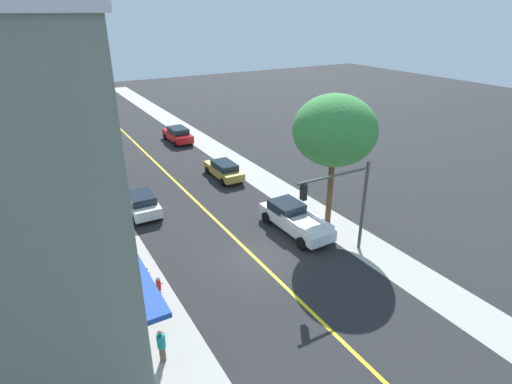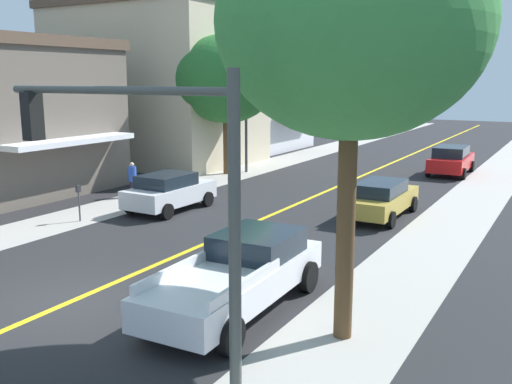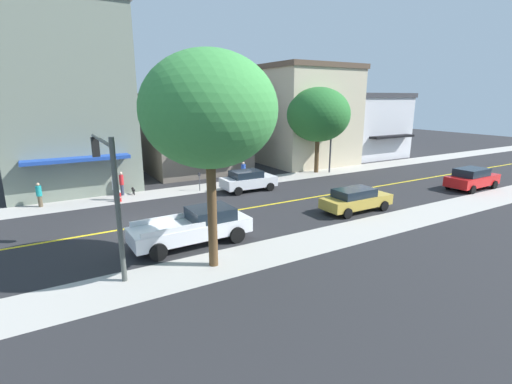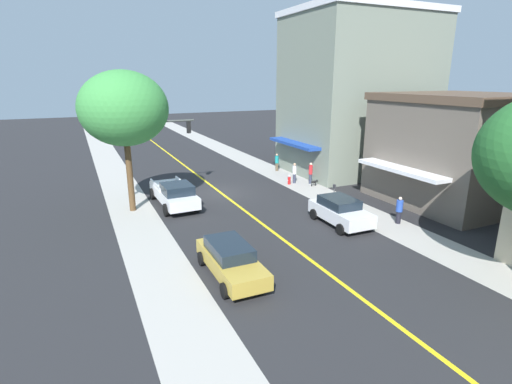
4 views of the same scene
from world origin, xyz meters
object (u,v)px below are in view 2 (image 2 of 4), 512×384
at_px(street_lamp, 246,102).
at_px(gold_sedan_right_curb, 381,198).
at_px(street_tree_right_corner, 352,24).
at_px(white_sedan_left_curb, 169,191).
at_px(street_tree_left_near, 226,79).
at_px(parking_meter, 79,198).
at_px(pedestrian_blue_shirt, 132,179).
at_px(white_pickup_truck, 241,274).
at_px(red_sedan_right_curb, 451,160).
at_px(traffic_light_mast, 153,178).

xyz_separation_m(street_lamp, gold_sedan_right_curb, (10.39, -7.00, -3.32)).
relative_size(street_tree_right_corner, white_sedan_left_curb, 2.10).
distance_m(street_tree_left_near, street_lamp, 1.82).
relative_size(street_tree_right_corner, parking_meter, 6.20).
relative_size(street_lamp, white_sedan_left_curb, 1.59).
bearing_deg(pedestrian_blue_shirt, white_pickup_truck, -132.75).
bearing_deg(red_sedan_right_curb, white_pickup_truck, 177.78).
bearing_deg(white_pickup_truck, street_lamp, 28.72).
height_order(street_tree_left_near, traffic_light_mast, street_tree_left_near).
bearing_deg(white_pickup_truck, red_sedan_right_curb, -2.48).
relative_size(street_tree_left_near, red_sedan_right_curb, 1.67).
bearing_deg(street_tree_right_corner, traffic_light_mast, -120.07).
bearing_deg(parking_meter, white_pickup_truck, -23.22).
relative_size(parking_meter, red_sedan_right_curb, 0.30).
bearing_deg(white_sedan_left_curb, red_sedan_right_curb, -27.72).
height_order(white_pickup_truck, pedestrian_blue_shirt, white_pickup_truck).
xyz_separation_m(traffic_light_mast, white_sedan_left_curb, (-8.61, 11.26, -3.00)).
height_order(street_lamp, white_sedan_left_curb, street_lamp).
height_order(street_lamp, white_pickup_truck, street_lamp).
relative_size(white_sedan_left_curb, white_pickup_truck, 0.71).
bearing_deg(gold_sedan_right_curb, street_tree_right_corner, -166.33).
bearing_deg(white_sedan_left_curb, traffic_light_mast, -141.67).
bearing_deg(traffic_light_mast, pedestrian_blue_shirt, -46.84).
height_order(parking_meter, traffic_light_mast, traffic_light_mast).
bearing_deg(street_tree_right_corner, red_sedan_right_curb, 95.76).
xyz_separation_m(red_sedan_right_curb, white_sedan_left_curb, (-8.37, -15.33, -0.03)).
bearing_deg(white_sedan_left_curb, street_tree_right_corner, -124.77).
bearing_deg(white_pickup_truck, street_tree_left_near, 31.95).
bearing_deg(gold_sedan_right_curb, street_lamp, 56.23).
relative_size(gold_sedan_right_curb, pedestrian_blue_shirt, 2.88).
bearing_deg(gold_sedan_right_curb, parking_meter, 123.11).
distance_m(parking_meter, street_lamp, 13.81).
xyz_separation_m(white_sedan_left_curb, pedestrian_blue_shirt, (-3.21, 1.35, 0.03)).
bearing_deg(street_lamp, gold_sedan_right_curb, -33.98).
distance_m(street_tree_right_corner, white_sedan_left_curb, 14.33).
xyz_separation_m(street_tree_right_corner, gold_sedan_right_curb, (-2.61, 10.89, -5.70)).
bearing_deg(pedestrian_blue_shirt, street_lamp, -10.46).
bearing_deg(street_tree_right_corner, gold_sedan_right_curb, 103.46).
distance_m(street_tree_right_corner, white_pickup_truck, 6.22).
bearing_deg(red_sedan_right_curb, parking_meter, 149.85).
xyz_separation_m(parking_meter, pedestrian_blue_shirt, (-1.36, 4.57, -0.08)).
bearing_deg(white_sedan_left_curb, gold_sedan_right_curb, -67.42).
bearing_deg(gold_sedan_right_curb, street_tree_left_near, 61.97).
bearing_deg(pedestrian_blue_shirt, parking_meter, -168.08).
bearing_deg(street_lamp, street_tree_left_near, -122.74).
relative_size(red_sedan_right_curb, white_pickup_truck, 0.81).
bearing_deg(parking_meter, white_sedan_left_curb, 60.05).
height_order(red_sedan_right_curb, pedestrian_blue_shirt, red_sedan_right_curb).
bearing_deg(street_tree_right_corner, pedestrian_blue_shirt, 147.01).
relative_size(white_sedan_left_curb, pedestrian_blue_shirt, 2.56).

